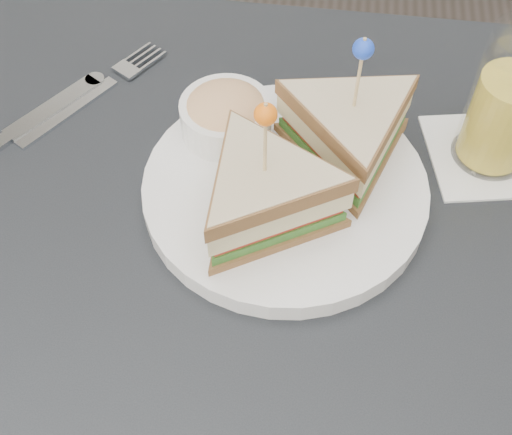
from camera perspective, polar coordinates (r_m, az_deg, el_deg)
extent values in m
cube|color=black|center=(0.62, -1.04, -4.22)|extent=(0.80, 0.80, 0.03)
cylinder|color=black|center=(1.20, -14.94, 2.18)|extent=(0.04, 0.04, 0.72)
cylinder|color=black|center=(1.17, 19.26, -1.60)|extent=(0.04, 0.04, 0.72)
cylinder|color=white|center=(0.65, 2.58, 2.43)|extent=(0.29, 0.29, 0.02)
cylinder|color=white|center=(0.64, 2.61, 3.06)|extent=(0.29, 0.29, 0.01)
cylinder|color=#E2C182|center=(0.53, 0.82, 6.53)|extent=(0.00, 0.00, 0.09)
sphere|color=orange|center=(0.51, 0.86, 9.15)|extent=(0.02, 0.02, 0.02)
cylinder|color=#E2C182|center=(0.60, 9.08, 12.04)|extent=(0.00, 0.00, 0.09)
sphere|color=blue|center=(0.57, 9.52, 14.57)|extent=(0.02, 0.02, 0.02)
cylinder|color=white|center=(0.67, -2.68, 8.73)|extent=(0.10, 0.10, 0.04)
ellipsoid|color=#E0B772|center=(0.66, -2.72, 9.64)|extent=(0.09, 0.09, 0.04)
cube|color=silver|center=(0.76, -16.36, 8.98)|extent=(0.09, 0.13, 0.00)
cube|color=silver|center=(0.80, -11.43, 12.74)|extent=(0.04, 0.03, 0.00)
cube|color=silver|center=(0.77, -17.60, 9.38)|extent=(0.09, 0.12, 0.00)
cylinder|color=silver|center=(0.79, -14.14, 11.85)|extent=(0.03, 0.03, 0.00)
cube|color=white|center=(0.73, 19.85, 5.27)|extent=(0.14, 0.14, 0.00)
cylinder|color=gold|center=(0.69, 21.07, 8.24)|extent=(0.08, 0.08, 0.10)
cylinder|color=white|center=(0.68, 21.66, 9.66)|extent=(0.09, 0.09, 0.15)
cube|color=white|center=(0.66, 21.25, 10.32)|extent=(0.02, 0.02, 0.02)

